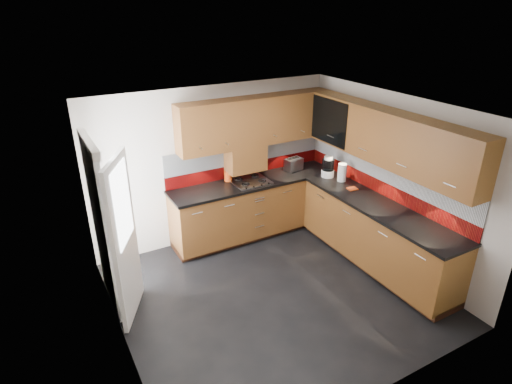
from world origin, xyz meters
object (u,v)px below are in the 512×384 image
toaster (294,164)px  gas_hob (251,181)px  food_processor (328,167)px  utensil_pot (228,175)px

toaster → gas_hob: bearing=-172.8°
toaster → food_processor: food_processor is taller
gas_hob → toaster: 0.87m
gas_hob → toaster: size_ratio=1.82×
toaster → utensil_pot: bearing=174.2°
utensil_pot → toaster: utensil_pot is taller
gas_hob → food_processor: bearing=-18.4°
utensil_pot → toaster: (1.13, -0.11, 0.00)m
utensil_pot → food_processor: size_ratio=1.33×
gas_hob → food_processor: food_processor is taller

